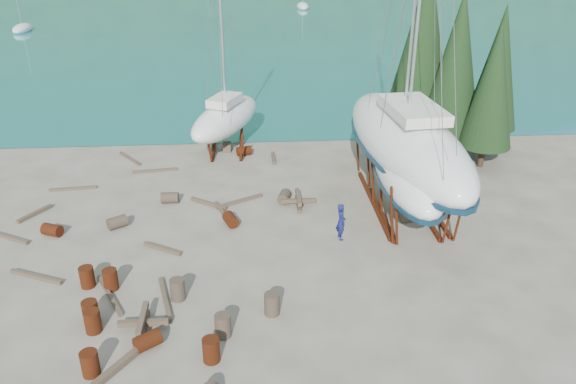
{
  "coord_description": "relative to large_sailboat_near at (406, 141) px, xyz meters",
  "views": [
    {
      "loc": [
        0.24,
        -20.21,
        13.16
      ],
      "look_at": [
        1.91,
        3.0,
        2.03
      ],
      "focal_mm": 35.0,
      "sensor_mm": 36.0,
      "label": 1
    }
  ],
  "objects": [
    {
      "name": "timber_17",
      "position": [
        -18.91,
        -2.28,
        -3.4
      ],
      "size": [
        2.05,
        1.22,
        0.16
      ],
      "primitive_type": "cube",
      "rotation": [
        0.0,
        0.0,
        1.07
      ],
      "color": "brown",
      "rests_on": "ground"
    },
    {
      "name": "small_sailboat_shore",
      "position": [
        -9.18,
        8.61,
        -1.37
      ],
      "size": [
        5.54,
        8.39,
        12.86
      ],
      "rotation": [
        0.0,
        0.0,
        -0.41
      ],
      "color": "white",
      "rests_on": "ground"
    },
    {
      "name": "drum_16",
      "position": [
        -10.66,
        -7.45,
        -3.05
      ],
      "size": [
        0.58,
        0.58,
        0.88
      ],
      "primitive_type": "cylinder",
      "color": "#2D2823",
      "rests_on": "ground"
    },
    {
      "name": "cypress_back_left",
      "position": [
        3.07,
        8.63,
        3.18
      ],
      "size": [
        4.14,
        4.14,
        11.5
      ],
      "color": "black",
      "rests_on": "ground"
    },
    {
      "name": "drum_6",
      "position": [
        -8.75,
        -1.63,
        -3.2
      ],
      "size": [
        0.84,
        1.02,
        0.58
      ],
      "primitive_type": "cylinder",
      "rotation": [
        1.57,
        0.0,
        0.33
      ],
      "color": "#5D2910",
      "rests_on": "ground"
    },
    {
      "name": "drum_13",
      "position": [
        -13.04,
        -11.32,
        -3.05
      ],
      "size": [
        0.58,
        0.58,
        0.88
      ],
      "primitive_type": "cylinder",
      "color": "#5D2910",
      "rests_on": "ground"
    },
    {
      "name": "drum_8",
      "position": [
        -14.36,
        -6.34,
        -3.05
      ],
      "size": [
        0.58,
        0.58,
        0.88
      ],
      "primitive_type": "cylinder",
      "color": "#5D2910",
      "rests_on": "ground"
    },
    {
      "name": "timber_8",
      "position": [
        -9.94,
        0.56,
        -3.39
      ],
      "size": [
        1.96,
        1.47,
        0.19
      ],
      "primitive_type": "cube",
      "rotation": [
        0.0,
        0.0,
        0.95
      ],
      "color": "brown",
      "rests_on": "ground"
    },
    {
      "name": "cypress_far_right",
      "position": [
        7.57,
        7.63,
        1.72
      ],
      "size": [
        3.24,
        3.24,
        9.0
      ],
      "color": "black",
      "rests_on": "ground"
    },
    {
      "name": "drum_10",
      "position": [
        -13.68,
        -8.62,
        -3.05
      ],
      "size": [
        0.58,
        0.58,
        0.88
      ],
      "primitive_type": "cylinder",
      "color": "#5D2910",
      "rests_on": "ground"
    },
    {
      "name": "drum_15",
      "position": [
        -14.16,
        -1.52,
        -3.2
      ],
      "size": [
        1.05,
        0.96,
        0.58
      ],
      "primitive_type": "cylinder",
      "rotation": [
        1.57,
        0.0,
        2.14
      ],
      "color": "#2D2823",
      "rests_on": "ground"
    },
    {
      "name": "timber_9",
      "position": [
        -13.33,
        5.17,
        -3.41
      ],
      "size": [
        2.56,
        0.51,
        0.15
      ],
      "primitive_type": "cube",
      "rotation": [
        0.0,
        0.0,
        1.71
      ],
      "color": "brown",
      "rests_on": "ground"
    },
    {
      "name": "timber_0",
      "position": [
        -15.15,
        7.2,
        -3.41
      ],
      "size": [
        1.67,
        2.16,
        0.14
      ],
      "primitive_type": "cube",
      "rotation": [
        0.0,
        0.0,
        0.64
      ],
      "color": "brown",
      "rests_on": "ground"
    },
    {
      "name": "timber_5",
      "position": [
        -11.16,
        -7.52,
        -3.4
      ],
      "size": [
        0.87,
        2.78,
        0.16
      ],
      "primitive_type": "cube",
      "rotation": [
        0.0,
        0.0,
        0.25
      ],
      "color": "brown",
      "rests_on": "ground"
    },
    {
      "name": "timber_6",
      "position": [
        -6.29,
        6.56,
        -3.39
      ],
      "size": [
        0.19,
        1.73,
        0.19
      ],
      "primitive_type": "cube",
      "rotation": [
        0.0,
        0.0,
        0.0
      ],
      "color": "brown",
      "rests_on": "ground"
    },
    {
      "name": "timber_11",
      "position": [
        -9.21,
        -0.34,
        -3.41
      ],
      "size": [
        0.85,
        2.08,
        0.15
      ],
      "primitive_type": "cube",
      "rotation": [
        0.0,
        0.0,
        0.33
      ],
      "color": "brown",
      "rests_on": "ground"
    },
    {
      "name": "timber_15",
      "position": [
        -17.47,
        2.98,
        -3.41
      ],
      "size": [
        2.5,
        0.38,
        0.15
      ],
      "primitive_type": "cube",
      "rotation": [
        0.0,
        0.0,
        1.66
      ],
      "color": "brown",
      "rests_on": "ground"
    },
    {
      "name": "drum_9",
      "position": [
        -11.96,
        1.01,
        -3.2
      ],
      "size": [
        0.88,
        0.59,
        0.58
      ],
      "primitive_type": "cylinder",
      "rotation": [
        1.57,
        0.0,
        1.56
      ],
      "color": "#2D2823",
      "rests_on": "ground"
    },
    {
      "name": "timber_10",
      "position": [
        -8.35,
        0.76,
        -3.4
      ],
      "size": [
        2.47,
        1.46,
        0.16
      ],
      "primitive_type": "cube",
      "rotation": [
        0.0,
        0.0,
        2.07
      ],
      "color": "brown",
      "rests_on": "ground"
    },
    {
      "name": "timber_12",
      "position": [
        -16.64,
        -5.62,
        -3.4
      ],
      "size": [
        2.4,
        1.2,
        0.17
      ],
      "primitive_type": "cube",
      "rotation": [
        0.0,
        0.0,
        1.15
      ],
      "color": "brown",
      "rests_on": "ground"
    },
    {
      "name": "drum_5",
      "position": [
        -7.07,
        -8.62,
        -3.05
      ],
      "size": [
        0.58,
        0.58,
        0.88
      ],
      "primitive_type": "cylinder",
      "color": "#2D2823",
      "rests_on": "ground"
    },
    {
      "name": "timber_16",
      "position": [
        -12.02,
        -10.86,
        -3.37
      ],
      "size": [
        1.81,
        2.47,
        0.23
      ],
      "primitive_type": "cube",
      "rotation": [
        0.0,
        0.0,
        2.53
      ],
      "color": "brown",
      "rests_on": "ground"
    },
    {
      "name": "drum_2",
      "position": [
        -17.03,
        -2.06,
        -3.2
      ],
      "size": [
        1.04,
        0.88,
        0.58
      ],
      "primitive_type": "cylinder",
      "rotation": [
        1.57,
        0.0,
        1.17
      ],
      "color": "#5D2910",
      "rests_on": "ground"
    },
    {
      "name": "cypress_near_right",
      "position": [
        4.57,
        6.63,
        2.3
      ],
      "size": [
        3.6,
        3.6,
        10.0
      ],
      "color": "black",
      "rests_on": "ground"
    },
    {
      "name": "timber_2",
      "position": [
        -18.55,
        0.08,
        -3.39
      ],
      "size": [
        1.25,
        1.8,
        0.19
      ],
      "primitive_type": "cube",
      "rotation": [
        0.0,
        0.0,
        2.57
      ],
      "color": "brown",
      "rests_on": "ground"
    },
    {
      "name": "worker",
      "position": [
        -3.66,
        -3.29,
        -2.6
      ],
      "size": [
        0.51,
        0.7,
        1.78
      ],
      "primitive_type": "imported",
      "rotation": [
        0.0,
        0.0,
        1.71
      ],
      "color": "#11164D",
      "rests_on": "ground"
    },
    {
      "name": "timber_pile_fore",
      "position": [
        -11.72,
        -9.21,
        -3.19
      ],
      "size": [
        1.8,
        1.8,
        0.6
      ],
      "color": "brown",
      "rests_on": "ground"
    },
    {
      "name": "drum_11",
      "position": [
        -6.0,
        0.69,
        -3.2
      ],
      "size": [
        0.8,
        1.01,
        0.58
      ],
      "primitive_type": "cylinder",
      "rotation": [
        1.57,
        0.0,
        2.86
      ],
      "color": "#2D2823",
      "rests_on": "ground"
    },
    {
      "name": "drum_0",
      "position": [
        -13.47,
        -9.17,
        -3.05
      ],
      "size": [
        0.58,
        0.58,
        0.88
      ],
      "primitive_type": "cylinder",
      "color": "#5D2910",
      "rests_on": "ground"
    },
    {
      "name": "large_sailboat_far",
      "position": [
        -0.2,
        -1.19,
        -0.82
      ],
      "size": [
        3.76,
        10.49,
        16.29
      ],
      "rotation": [
        0.0,
        0.0,
        -0.07
      ],
      "color": "white",
      "rests_on": "ground"
    },
    {
      "name": "large_sailboat_near",
      "position": [
        0.0,
        0.0,
        0.0
      ],
      "size": [
        5.22,
        14.08,
        21.68
      ],
      "rotation": [
        0.0,
        0.0,
        0.09
      ],
      "color": "white",
      "rests_on": "ground"
    },
    {
      "name": "cypress_mid_right",
      "position": [
        6.07,
        4.63,
        1.43
      ],
      "size": [
        3.06,
        3.06,
        8.5
      ],
      "color": "black",
      "rests_on": "ground"
    },
    {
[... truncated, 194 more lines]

